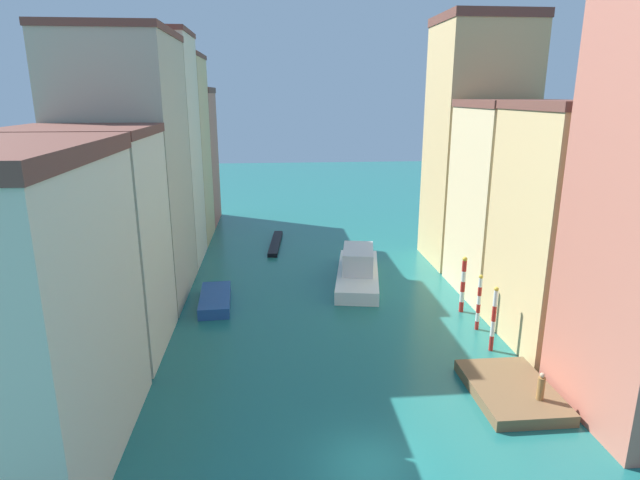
{
  "coord_description": "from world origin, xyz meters",
  "views": [
    {
      "loc": [
        -3.75,
        -18.3,
        14.95
      ],
      "look_at": [
        0.62,
        29.85,
        1.5
      ],
      "focal_mm": 29.4,
      "sensor_mm": 36.0,
      "label": 1
    }
  ],
  "objects_px": {
    "person_on_dock": "(541,387)",
    "mooring_pole_1": "(479,302)",
    "motorboat_0": "(215,300)",
    "waterfront_dock": "(511,391)",
    "vaporetto_white": "(358,269)",
    "gondola_black": "(276,243)",
    "mooring_pole_2": "(463,284)",
    "mooring_pole_0": "(494,318)"
  },
  "relations": [
    {
      "from": "person_on_dock",
      "to": "mooring_pole_1",
      "type": "xyz_separation_m",
      "value": [
        0.44,
        9.17,
        0.69
      ]
    },
    {
      "from": "motorboat_0",
      "to": "waterfront_dock",
      "type": "bearing_deg",
      "value": -39.82
    },
    {
      "from": "waterfront_dock",
      "to": "mooring_pole_1",
      "type": "distance_m",
      "value": 8.11
    },
    {
      "from": "person_on_dock",
      "to": "vaporetto_white",
      "type": "xyz_separation_m",
      "value": [
        -5.89,
        19.1,
        -0.25
      ]
    },
    {
      "from": "gondola_black",
      "to": "person_on_dock",
      "type": "bearing_deg",
      "value": -67.55
    },
    {
      "from": "waterfront_dock",
      "to": "person_on_dock",
      "type": "bearing_deg",
      "value": -59.02
    },
    {
      "from": "waterfront_dock",
      "to": "person_on_dock",
      "type": "xyz_separation_m",
      "value": [
        0.8,
        -1.33,
        0.96
      ]
    },
    {
      "from": "mooring_pole_2",
      "to": "person_on_dock",
      "type": "bearing_deg",
      "value": -92.11
    },
    {
      "from": "mooring_pole_2",
      "to": "motorboat_0",
      "type": "bearing_deg",
      "value": 170.83
    },
    {
      "from": "person_on_dock",
      "to": "mooring_pole_2",
      "type": "xyz_separation_m",
      "value": [
        0.45,
        12.13,
        0.85
      ]
    },
    {
      "from": "mooring_pole_0",
      "to": "mooring_pole_2",
      "type": "height_order",
      "value": "mooring_pole_2"
    },
    {
      "from": "waterfront_dock",
      "to": "person_on_dock",
      "type": "distance_m",
      "value": 1.82
    },
    {
      "from": "waterfront_dock",
      "to": "mooring_pole_0",
      "type": "distance_m",
      "value": 5.3
    },
    {
      "from": "mooring_pole_2",
      "to": "mooring_pole_1",
      "type": "bearing_deg",
      "value": -90.07
    },
    {
      "from": "vaporetto_white",
      "to": "motorboat_0",
      "type": "bearing_deg",
      "value": -159.88
    },
    {
      "from": "vaporetto_white",
      "to": "motorboat_0",
      "type": "relative_size",
      "value": 1.95
    },
    {
      "from": "mooring_pole_1",
      "to": "vaporetto_white",
      "type": "xyz_separation_m",
      "value": [
        -6.34,
        9.93,
        -0.94
      ]
    },
    {
      "from": "mooring_pole_0",
      "to": "mooring_pole_1",
      "type": "distance_m",
      "value": 2.96
    },
    {
      "from": "mooring_pole_0",
      "to": "motorboat_0",
      "type": "xyz_separation_m",
      "value": [
        -17.34,
        8.75,
        -1.69
      ]
    },
    {
      "from": "motorboat_0",
      "to": "person_on_dock",
      "type": "bearing_deg",
      "value": -41.1
    },
    {
      "from": "mooring_pole_1",
      "to": "vaporetto_white",
      "type": "height_order",
      "value": "mooring_pole_1"
    },
    {
      "from": "waterfront_dock",
      "to": "mooring_pole_2",
      "type": "xyz_separation_m",
      "value": [
        1.24,
        10.8,
        1.81
      ]
    },
    {
      "from": "mooring_pole_0",
      "to": "vaporetto_white",
      "type": "relative_size",
      "value": 0.36
    },
    {
      "from": "person_on_dock",
      "to": "mooring_pole_2",
      "type": "bearing_deg",
      "value": 87.89
    },
    {
      "from": "motorboat_0",
      "to": "gondola_black",
      "type": "bearing_deg",
      "value": 73.62
    },
    {
      "from": "mooring_pole_2",
      "to": "mooring_pole_0",
      "type": "bearing_deg",
      "value": -92.58
    },
    {
      "from": "mooring_pole_2",
      "to": "vaporetto_white",
      "type": "relative_size",
      "value": 0.36
    },
    {
      "from": "person_on_dock",
      "to": "gondola_black",
      "type": "relative_size",
      "value": 0.17
    },
    {
      "from": "waterfront_dock",
      "to": "gondola_black",
      "type": "bearing_deg",
      "value": 112.03
    },
    {
      "from": "waterfront_dock",
      "to": "mooring_pole_1",
      "type": "relative_size",
      "value": 1.52
    },
    {
      "from": "waterfront_dock",
      "to": "vaporetto_white",
      "type": "distance_m",
      "value": 18.5
    },
    {
      "from": "vaporetto_white",
      "to": "waterfront_dock",
      "type": "bearing_deg",
      "value": -74.0
    },
    {
      "from": "mooring_pole_0",
      "to": "motorboat_0",
      "type": "distance_m",
      "value": 19.5
    },
    {
      "from": "vaporetto_white",
      "to": "person_on_dock",
      "type": "bearing_deg",
      "value": -72.85
    },
    {
      "from": "waterfront_dock",
      "to": "mooring_pole_0",
      "type": "bearing_deg",
      "value": 78.71
    },
    {
      "from": "waterfront_dock",
      "to": "vaporetto_white",
      "type": "bearing_deg",
      "value": 106.0
    },
    {
      "from": "gondola_black",
      "to": "motorboat_0",
      "type": "relative_size",
      "value": 1.5
    },
    {
      "from": "waterfront_dock",
      "to": "gondola_black",
      "type": "distance_m",
      "value": 31.47
    },
    {
      "from": "mooring_pole_1",
      "to": "motorboat_0",
      "type": "relative_size",
      "value": 0.66
    },
    {
      "from": "waterfront_dock",
      "to": "vaporetto_white",
      "type": "height_order",
      "value": "vaporetto_white"
    },
    {
      "from": "waterfront_dock",
      "to": "gondola_black",
      "type": "relative_size",
      "value": 0.67
    },
    {
      "from": "mooring_pole_0",
      "to": "mooring_pole_1",
      "type": "bearing_deg",
      "value": 84.91
    }
  ]
}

